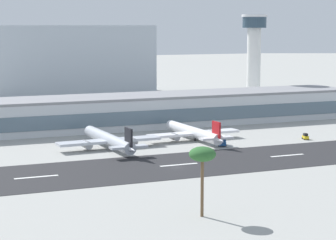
{
  "coord_description": "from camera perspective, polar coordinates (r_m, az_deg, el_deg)",
  "views": [
    {
      "loc": [
        -75.34,
        -174.98,
        40.95
      ],
      "look_at": [
        11.31,
        34.31,
        8.92
      ],
      "focal_mm": 71.52,
      "sensor_mm": 36.0,
      "label": 1
    }
  ],
  "objects": [
    {
      "name": "ground_plane",
      "position": [
        194.86,
        0.79,
        -4.08
      ],
      "size": [
        1400.0,
        1400.0,
        0.0
      ],
      "primitive_type": "plane",
      "color": "#9E9E99"
    },
    {
      "name": "runway_centreline_dash_5",
      "position": [
        215.99,
        10.13,
        -2.99
      ],
      "size": [
        12.0,
        1.2,
        0.01
      ],
      "primitive_type": "cube",
      "color": "white",
      "rests_on": "runway_strip"
    },
    {
      "name": "airliner_red_tail_gate_1",
      "position": [
        239.92,
        2.31,
        -1.1
      ],
      "size": [
        35.13,
        42.85,
        8.94
      ],
      "rotation": [
        0.0,
        0.0,
        1.62
      ],
      "color": "white",
      "rests_on": "ground_plane"
    },
    {
      "name": "runway_centreline_dash_3",
      "position": [
        186.21,
        -11.16,
        -4.78
      ],
      "size": [
        12.0,
        1.2,
        0.01
      ],
      "primitive_type": "cube",
      "color": "white",
      "rests_on": "runway_strip"
    },
    {
      "name": "control_tower",
      "position": [
        335.97,
        7.33,
        5.74
      ],
      "size": [
        12.79,
        12.79,
        46.38
      ],
      "color": "silver",
      "rests_on": "ground_plane"
    },
    {
      "name": "service_box_truck_1",
      "position": [
        230.69,
        4.63,
        -1.75
      ],
      "size": [
        4.53,
        6.46,
        3.25
      ],
      "rotation": [
        0.0,
        0.0,
        4.32
      ],
      "color": "#23569E",
      "rests_on": "ground_plane"
    },
    {
      "name": "distant_hotel_block",
      "position": [
        409.55,
        -8.34,
        5.11
      ],
      "size": [
        101.97,
        26.56,
        41.11
      ],
      "primitive_type": "cube",
      "color": "#A8B2BC",
      "rests_on": "ground_plane"
    },
    {
      "name": "runway_centreline_dash_4",
      "position": [
        198.55,
        0.92,
        -3.83
      ],
      "size": [
        12.0,
        1.2,
        0.01
      ],
      "primitive_type": "cube",
      "color": "white",
      "rests_on": "runway_strip"
    },
    {
      "name": "terminal_building",
      "position": [
        270.58,
        -4.48,
        0.7
      ],
      "size": [
        210.78,
        26.42,
        12.92
      ],
      "color": "silver",
      "rests_on": "ground_plane"
    },
    {
      "name": "palm_tree_0",
      "position": [
        143.22,
        2.95,
        -3.07
      ],
      "size": [
        5.84,
        5.84,
        15.35
      ],
      "color": "brown",
      "rests_on": "ground_plane"
    },
    {
      "name": "runway_strip",
      "position": [
        197.83,
        0.41,
        -3.89
      ],
      "size": [
        800.0,
        34.64,
        0.08
      ],
      "primitive_type": "cube",
      "color": "#262628",
      "rests_on": "ground_plane"
    },
    {
      "name": "service_baggage_tug_0",
      "position": [
        247.77,
        11.63,
        -1.39
      ],
      "size": [
        2.55,
        3.5,
        2.2
      ],
      "rotation": [
        0.0,
        0.0,
        4.45
      ],
      "color": "gold",
      "rests_on": "ground_plane"
    },
    {
      "name": "airliner_black_tail_gate_0",
      "position": [
        224.03,
        -4.94,
        -1.73
      ],
      "size": [
        35.78,
        45.23,
        9.44
      ],
      "rotation": [
        0.0,
        0.0,
        1.62
      ],
      "color": "silver",
      "rests_on": "ground_plane"
    }
  ]
}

